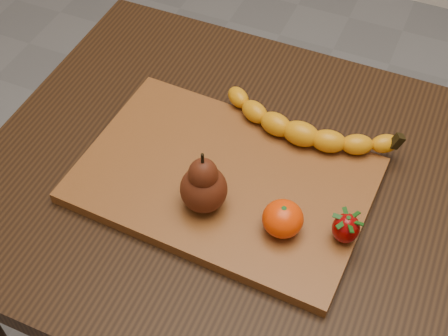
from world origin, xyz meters
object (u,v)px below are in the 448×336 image
at_px(pear, 203,181).
at_px(mandarin, 283,219).
at_px(table, 281,229).
at_px(cutting_board, 224,180).

distance_m(pear, mandarin, 0.13).
height_order(table, cutting_board, cutting_board).
relative_size(pear, mandarin, 1.83).
bearing_deg(pear, mandarin, 1.36).
xyz_separation_m(cutting_board, pear, (-0.01, -0.06, 0.07)).
xyz_separation_m(table, pear, (-0.10, -0.08, 0.17)).
relative_size(cutting_board, pear, 4.07).
relative_size(table, pear, 9.05).
bearing_deg(pear, table, 38.89).
height_order(pear, mandarin, pear).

